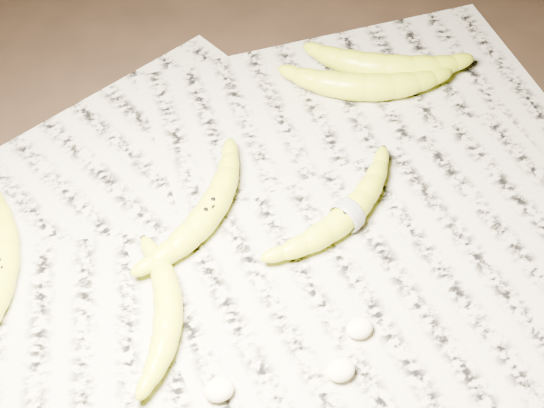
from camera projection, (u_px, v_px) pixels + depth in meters
name	position (u px, v px, depth m)	size (l,w,h in m)	color
ground	(264.00, 230.00, 0.93)	(3.00, 3.00, 0.00)	black
newspaper_patch	(260.00, 247.00, 0.91)	(0.90, 0.70, 0.01)	#A9A591
banana_left_b	(168.00, 310.00, 0.83)	(0.17, 0.05, 0.03)	#C7DE1B
banana_center	(209.00, 211.00, 0.92)	(0.20, 0.06, 0.04)	#C7DE1B
banana_taped	(348.00, 213.00, 0.92)	(0.20, 0.06, 0.03)	#C7DE1B
banana_upper_a	(365.00, 85.00, 1.06)	(0.21, 0.06, 0.04)	#C7DE1B
banana_upper_b	(387.00, 66.00, 1.08)	(0.20, 0.07, 0.04)	#C7DE1B
measuring_tape	(348.00, 213.00, 0.92)	(0.04, 0.04, 0.00)	white
flesh_chunk_a	(219.00, 388.00, 0.78)	(0.03, 0.03, 0.02)	#FDF0C4
flesh_chunk_b	(341.00, 368.00, 0.80)	(0.03, 0.03, 0.02)	#FDF0C4
flesh_chunk_c	(360.00, 326.00, 0.83)	(0.03, 0.03, 0.02)	#FDF0C4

